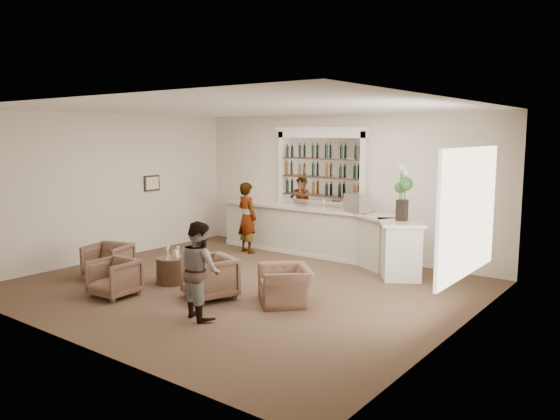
# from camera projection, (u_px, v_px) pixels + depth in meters

# --- Properties ---
(ground) EXTENTS (8.00, 8.00, 0.00)m
(ground) POSITION_uv_depth(u_px,v_px,m) (243.00, 287.00, 10.22)
(ground) COLOR brown
(ground) RESTS_ON ground
(room_shell) EXTENTS (8.04, 7.02, 3.32)m
(room_shell) POSITION_uv_depth(u_px,v_px,m) (273.00, 161.00, 10.36)
(room_shell) COLOR beige
(room_shell) RESTS_ON ground
(bar_counter) EXTENTS (5.72, 1.80, 1.14)m
(bar_counter) POSITION_uv_depth(u_px,v_px,m) (322.00, 233.00, 12.60)
(bar_counter) COLOR beige
(bar_counter) RESTS_ON ground
(back_bar_alcove) EXTENTS (2.64, 0.25, 3.00)m
(back_bar_alcove) POSITION_uv_depth(u_px,v_px,m) (321.00, 168.00, 12.93)
(back_bar_alcove) COLOR white
(back_bar_alcove) RESTS_ON ground
(cocktail_table) EXTENTS (0.59, 0.59, 0.50)m
(cocktail_table) POSITION_uv_depth(u_px,v_px,m) (172.00, 270.00, 10.45)
(cocktail_table) COLOR #512F23
(cocktail_table) RESTS_ON ground
(sommelier) EXTENTS (0.70, 0.55, 1.70)m
(sommelier) POSITION_uv_depth(u_px,v_px,m) (247.00, 218.00, 13.09)
(sommelier) COLOR gray
(sommelier) RESTS_ON ground
(guest) EXTENTS (0.88, 0.77, 1.52)m
(guest) POSITION_uv_depth(u_px,v_px,m) (200.00, 270.00, 8.42)
(guest) COLOR gray
(guest) RESTS_ON ground
(armchair_left) EXTENTS (0.97, 0.98, 0.71)m
(armchair_left) POSITION_uv_depth(u_px,v_px,m) (108.00, 261.00, 10.72)
(armchair_left) COLOR brown
(armchair_left) RESTS_ON ground
(armchair_center) EXTENTS (0.75, 0.77, 0.67)m
(armchair_center) POSITION_uv_depth(u_px,v_px,m) (114.00, 278.00, 9.57)
(armchair_center) COLOR brown
(armchair_center) RESTS_ON ground
(armchair_right) EXTENTS (1.03, 1.05, 0.74)m
(armchair_right) POSITION_uv_depth(u_px,v_px,m) (210.00, 277.00, 9.46)
(armchair_right) COLOR brown
(armchair_right) RESTS_ON ground
(armchair_far) EXTENTS (1.26, 1.26, 0.62)m
(armchair_far) POSITION_uv_depth(u_px,v_px,m) (285.00, 285.00, 9.20)
(armchair_far) COLOR brown
(armchair_far) RESTS_ON ground
(espresso_machine) EXTENTS (0.56, 0.51, 0.42)m
(espresso_machine) POSITION_uv_depth(u_px,v_px,m) (358.00, 203.00, 11.87)
(espresso_machine) COLOR silver
(espresso_machine) RESTS_ON bar_counter
(flower_vase) EXTENTS (0.29, 0.29, 1.11)m
(flower_vase) POSITION_uv_depth(u_px,v_px,m) (403.00, 189.00, 10.72)
(flower_vase) COLOR black
(flower_vase) RESTS_ON bar_counter
(wine_glass_bar_left) EXTENTS (0.07, 0.07, 0.21)m
(wine_glass_bar_left) POSITION_uv_depth(u_px,v_px,m) (324.00, 204.00, 12.54)
(wine_glass_bar_left) COLOR white
(wine_glass_bar_left) RESTS_ON bar_counter
(wine_glass_bar_right) EXTENTS (0.07, 0.07, 0.21)m
(wine_glass_bar_right) POSITION_uv_depth(u_px,v_px,m) (342.00, 206.00, 12.16)
(wine_glass_bar_right) COLOR white
(wine_glass_bar_right) RESTS_ON bar_counter
(wine_glass_tbl_a) EXTENTS (0.07, 0.07, 0.21)m
(wine_glass_tbl_a) POSITION_uv_depth(u_px,v_px,m) (168.00, 251.00, 10.49)
(wine_glass_tbl_a) COLOR white
(wine_glass_tbl_a) RESTS_ON cocktail_table
(wine_glass_tbl_b) EXTENTS (0.07, 0.07, 0.21)m
(wine_glass_tbl_b) POSITION_uv_depth(u_px,v_px,m) (178.00, 252.00, 10.40)
(wine_glass_tbl_b) COLOR white
(wine_glass_tbl_b) RESTS_ON cocktail_table
(wine_glass_tbl_c) EXTENTS (0.07, 0.07, 0.21)m
(wine_glass_tbl_c) POSITION_uv_depth(u_px,v_px,m) (167.00, 254.00, 10.27)
(wine_glass_tbl_c) COLOR white
(wine_glass_tbl_c) RESTS_ON cocktail_table
(napkin_holder) EXTENTS (0.08, 0.08, 0.12)m
(napkin_holder) POSITION_uv_depth(u_px,v_px,m) (176.00, 253.00, 10.53)
(napkin_holder) COLOR white
(napkin_holder) RESTS_ON cocktail_table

